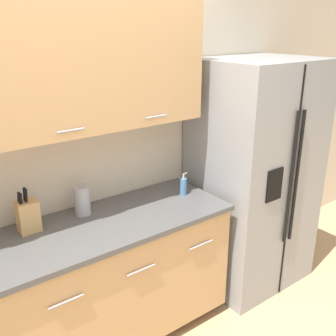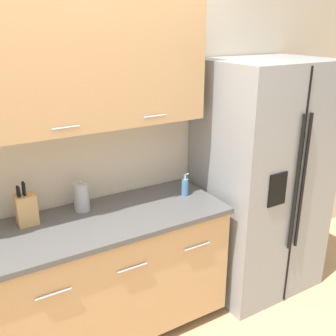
{
  "view_description": "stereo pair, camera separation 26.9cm",
  "coord_description": "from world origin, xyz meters",
  "views": [
    {
      "loc": [
        -0.91,
        -1.28,
        2.1
      ],
      "look_at": [
        0.61,
        0.74,
        1.17
      ],
      "focal_mm": 42.0,
      "sensor_mm": 36.0,
      "label": 1
    },
    {
      "loc": [
        -0.69,
        -1.43,
        2.1
      ],
      "look_at": [
        0.61,
        0.74,
        1.17
      ],
      "focal_mm": 42.0,
      "sensor_mm": 36.0,
      "label": 2
    }
  ],
  "objects": [
    {
      "name": "soap_dispenser",
      "position": [
        0.77,
        0.77,
        0.99
      ],
      "size": [
        0.05,
        0.05,
        0.17
      ],
      "color": "#4C7FB2",
      "rests_on": "counter_unit"
    },
    {
      "name": "steel_canister",
      "position": [
        0.04,
        0.92,
        1.02
      ],
      "size": [
        0.11,
        0.11,
        0.21
      ],
      "color": "#A3A3A5",
      "rests_on": "counter_unit"
    },
    {
      "name": "counter_unit",
      "position": [
        -0.07,
        0.74,
        0.47
      ],
      "size": [
        2.02,
        0.64,
        0.92
      ],
      "color": "black",
      "rests_on": "ground_plane"
    },
    {
      "name": "knife_block",
      "position": [
        -0.32,
        0.9,
        1.02
      ],
      "size": [
        0.12,
        0.1,
        0.29
      ],
      "color": "tan",
      "rests_on": "counter_unit"
    },
    {
      "name": "wall_back",
      "position": [
        -0.02,
        1.03,
        1.5
      ],
      "size": [
        10.0,
        0.39,
        2.6
      ],
      "color": "beige",
      "rests_on": "ground_plane"
    },
    {
      "name": "refrigerator",
      "position": [
        1.44,
        0.69,
        0.93
      ],
      "size": [
        0.91,
        0.76,
        1.86
      ],
      "color": "gray",
      "rests_on": "ground_plane"
    }
  ]
}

